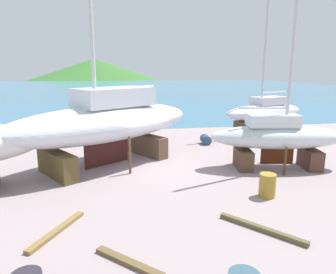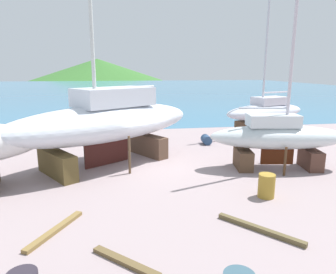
{
  "view_description": "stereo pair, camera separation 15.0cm",
  "coord_description": "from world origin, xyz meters",
  "px_view_note": "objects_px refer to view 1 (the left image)",
  "views": [
    {
      "loc": [
        -1.76,
        -15.04,
        4.88
      ],
      "look_at": [
        0.97,
        0.66,
        1.34
      ],
      "focal_mm": 32.6,
      "sensor_mm": 36.0,
      "label": 1
    },
    {
      "loc": [
        -1.61,
        -15.06,
        4.88
      ],
      "look_at": [
        0.97,
        0.66,
        1.34
      ],
      "focal_mm": 32.6,
      "sensor_mm": 36.0,
      "label": 2
    }
  ],
  "objects_px": {
    "worker": "(74,126)",
    "barrel_blue_faded": "(267,185)",
    "sailboat_mid_port": "(106,121)",
    "sailboat_large_starboard": "(265,112)",
    "barrel_tipped_center": "(206,140)",
    "sailboat_far_slipway": "(278,137)"
  },
  "relations": [
    {
      "from": "barrel_blue_faded",
      "to": "sailboat_far_slipway",
      "type": "bearing_deg",
      "value": 56.29
    },
    {
      "from": "sailboat_far_slipway",
      "to": "worker",
      "type": "relative_size",
      "value": 6.58
    },
    {
      "from": "barrel_tipped_center",
      "to": "sailboat_far_slipway",
      "type": "bearing_deg",
      "value": -69.91
    },
    {
      "from": "worker",
      "to": "barrel_tipped_center",
      "type": "relative_size",
      "value": 2.05
    },
    {
      "from": "sailboat_far_slipway",
      "to": "barrel_blue_faded",
      "type": "relative_size",
      "value": 12.55
    },
    {
      "from": "worker",
      "to": "barrel_tipped_center",
      "type": "height_order",
      "value": "worker"
    },
    {
      "from": "barrel_blue_faded",
      "to": "sailboat_large_starboard",
      "type": "bearing_deg",
      "value": 63.82
    },
    {
      "from": "worker",
      "to": "barrel_blue_faded",
      "type": "relative_size",
      "value": 1.91
    },
    {
      "from": "worker",
      "to": "barrel_blue_faded",
      "type": "bearing_deg",
      "value": 61.8
    },
    {
      "from": "sailboat_large_starboard",
      "to": "barrel_tipped_center",
      "type": "bearing_deg",
      "value": 2.79
    },
    {
      "from": "sailboat_mid_port",
      "to": "barrel_tipped_center",
      "type": "distance_m",
      "value": 7.49
    },
    {
      "from": "sailboat_large_starboard",
      "to": "barrel_blue_faded",
      "type": "bearing_deg",
      "value": 44.56
    },
    {
      "from": "sailboat_far_slipway",
      "to": "sailboat_large_starboard",
      "type": "bearing_deg",
      "value": 76.98
    },
    {
      "from": "sailboat_mid_port",
      "to": "sailboat_large_starboard",
      "type": "relative_size",
      "value": 1.55
    },
    {
      "from": "sailboat_mid_port",
      "to": "sailboat_large_starboard",
      "type": "height_order",
      "value": "sailboat_mid_port"
    },
    {
      "from": "sailboat_mid_port",
      "to": "sailboat_far_slipway",
      "type": "xyz_separation_m",
      "value": [
        8.37,
        -2.08,
        -0.66
      ]
    },
    {
      "from": "barrel_blue_faded",
      "to": "barrel_tipped_center",
      "type": "distance_m",
      "value": 8.76
    },
    {
      "from": "sailboat_large_starboard",
      "to": "sailboat_mid_port",
      "type": "bearing_deg",
      "value": 6.35
    },
    {
      "from": "sailboat_far_slipway",
      "to": "barrel_tipped_center",
      "type": "relative_size",
      "value": 13.51
    },
    {
      "from": "sailboat_mid_port",
      "to": "worker",
      "type": "bearing_deg",
      "value": -102.95
    },
    {
      "from": "worker",
      "to": "barrel_tipped_center",
      "type": "distance_m",
      "value": 9.44
    },
    {
      "from": "worker",
      "to": "barrel_blue_faded",
      "type": "xyz_separation_m",
      "value": [
        8.71,
        -11.95,
        -0.46
      ]
    }
  ]
}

